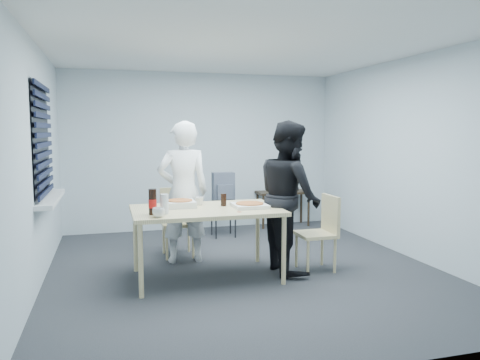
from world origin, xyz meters
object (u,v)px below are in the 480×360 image
object	(u,v)px
mug_a	(159,212)
chair_right	(322,227)
soda_bottle	(153,202)
chair_far	(177,216)
side_table	(283,196)
mug_b	(199,201)
backpack	(223,188)
dining_table	(206,214)
stool	(223,209)
person_white	(183,192)
person_black	(289,196)

from	to	relation	value
mug_a	chair_right	bearing A→B (deg)	9.52
chair_right	soda_bottle	world-z (taller)	soda_bottle
chair_far	side_table	size ratio (longest dim) A/B	0.98
chair_right	mug_b	world-z (taller)	chair_right
side_table	soda_bottle	distance (m)	3.69
chair_right	chair_far	bearing A→B (deg)	143.31
side_table	backpack	xyz separation A→B (m)	(-1.19, -0.53, 0.24)
dining_table	soda_bottle	world-z (taller)	soda_bottle
dining_table	stool	bearing A→B (deg)	70.91
person_white	person_black	distance (m)	1.34
stool	backpack	size ratio (longest dim) A/B	1.15
person_white	person_black	xyz separation A→B (m)	(1.13, -0.71, 0.00)
person_black	soda_bottle	distance (m)	1.62
mug_a	soda_bottle	world-z (taller)	soda_bottle
dining_table	side_table	xyz separation A→B (m)	(1.87, 2.47, -0.21)
dining_table	mug_b	distance (m)	0.27
dining_table	person_black	bearing A→B (deg)	0.85
stool	soda_bottle	distance (m)	2.59
mug_b	soda_bottle	size ratio (longest dim) A/B	0.37
dining_table	person_black	xyz separation A→B (m)	(1.00, 0.01, 0.15)
chair_right	soda_bottle	bearing A→B (deg)	-175.31
chair_right	person_white	world-z (taller)	person_white
chair_right	mug_a	size ratio (longest dim) A/B	7.24
chair_right	mug_a	distance (m)	2.01
chair_far	person_black	size ratio (longest dim) A/B	0.50
chair_right	stool	distance (m)	2.15
soda_bottle	backpack	bearing A→B (deg)	59.46
backpack	soda_bottle	xyz separation A→B (m)	(-1.28, -2.18, 0.16)
chair_right	backpack	bearing A→B (deg)	109.45
chair_far	backpack	bearing A→B (deg)	45.07
side_table	backpack	size ratio (longest dim) A/B	1.94
chair_far	person_white	world-z (taller)	person_white
mug_b	soda_bottle	world-z (taller)	soda_bottle
person_white	mug_a	distance (m)	1.20
dining_table	person_white	distance (m)	0.75
stool	backpack	world-z (taller)	backpack
person_black	backpack	distance (m)	1.96
dining_table	soda_bottle	xyz separation A→B (m)	(-0.61, -0.23, 0.19)
person_white	backpack	xyz separation A→B (m)	(0.82, 1.22, -0.12)
person_white	person_black	size ratio (longest dim) A/B	1.00
side_table	stool	size ratio (longest dim) A/B	1.69
person_white	mug_a	size ratio (longest dim) A/B	14.39
soda_bottle	mug_b	bearing A→B (deg)	39.68
stool	chair_right	bearing A→B (deg)	-70.67
side_table	mug_b	distance (m)	2.94
mug_a	dining_table	bearing A→B (deg)	35.11
dining_table	side_table	bearing A→B (deg)	52.89
person_black	chair_right	bearing A→B (deg)	-102.13
chair_far	chair_right	size ratio (longest dim) A/B	1.00
chair_far	backpack	distance (m)	1.23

